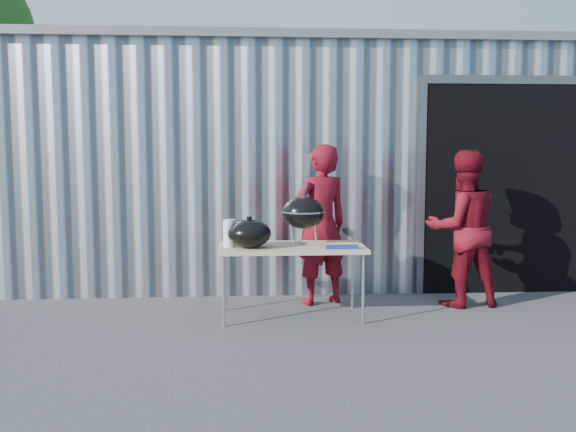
{
  "coord_description": "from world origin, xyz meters",
  "views": [
    {
      "loc": [
        -0.04,
        -5.79,
        1.75
      ],
      "look_at": [
        0.41,
        0.77,
        1.05
      ],
      "focal_mm": 40.0,
      "sensor_mm": 36.0,
      "label": 1
    }
  ],
  "objects": [
    {
      "name": "person_bystander",
      "position": [
        2.37,
        1.1,
        0.86
      ],
      "size": [
        0.9,
        0.73,
        1.73
      ],
      "primitive_type": "imported",
      "rotation": [
        0.0,
        0.0,
        3.24
      ],
      "color": "maroon",
      "rests_on": "ground"
    },
    {
      "name": "foil_box",
      "position": [
        0.92,
        0.46,
        0.78
      ],
      "size": [
        0.32,
        0.06,
        0.06
      ],
      "color": "#18259E",
      "rests_on": "folding_table"
    },
    {
      "name": "ground",
      "position": [
        0.0,
        0.0,
        0.0
      ],
      "size": [
        80.0,
        80.0,
        0.0
      ],
      "primitive_type": "plane",
      "color": "#3D3D40"
    },
    {
      "name": "grill_lid",
      "position": [
        0.01,
        0.61,
        0.89
      ],
      "size": [
        0.44,
        0.44,
        0.32
      ],
      "color": "black",
      "rests_on": "folding_table"
    },
    {
      "name": "building",
      "position": [
        0.92,
        4.59,
        1.54
      ],
      "size": [
        8.2,
        6.2,
        3.1
      ],
      "color": "silver",
      "rests_on": "ground"
    },
    {
      "name": "white_tub",
      "position": [
        -0.11,
        0.93,
        0.8
      ],
      "size": [
        0.2,
        0.15,
        0.1
      ],
      "primitive_type": "cube",
      "color": "white",
      "rests_on": "folding_table"
    },
    {
      "name": "kettle_grill",
      "position": [
        0.56,
        0.73,
        1.17
      ],
      "size": [
        0.45,
        0.45,
        0.94
      ],
      "color": "black",
      "rests_on": "folding_table"
    },
    {
      "name": "person_cook",
      "position": [
        0.81,
        1.28,
        0.9
      ],
      "size": [
        0.77,
        0.64,
        1.79
      ],
      "primitive_type": "imported",
      "rotation": [
        0.0,
        0.0,
        3.53
      ],
      "color": "maroon",
      "rests_on": "ground"
    },
    {
      "name": "folding_table",
      "position": [
        0.44,
        0.71,
        0.71
      ],
      "size": [
        1.5,
        0.75,
        0.75
      ],
      "color": "tan",
      "rests_on": "ground"
    },
    {
      "name": "paper_towels",
      "position": [
        -0.2,
        0.66,
        0.89
      ],
      "size": [
        0.12,
        0.12,
        0.28
      ],
      "primitive_type": "cylinder",
      "color": "white",
      "rests_on": "folding_table"
    }
  ]
}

